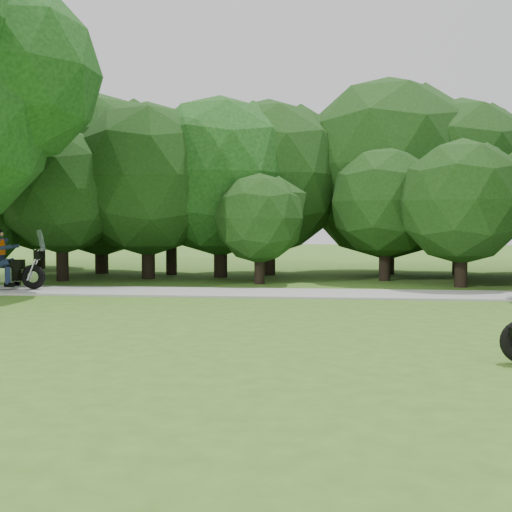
{
  "coord_description": "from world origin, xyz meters",
  "views": [
    {
      "loc": [
        0.05,
        -10.0,
        2.03
      ],
      "look_at": [
        -1.55,
        4.93,
        1.24
      ],
      "focal_mm": 45.0,
      "sensor_mm": 36.0,
      "label": 1
    }
  ],
  "objects": [
    {
      "name": "ground",
      "position": [
        0.0,
        0.0,
        0.0
      ],
      "size": [
        100.0,
        100.0,
        0.0
      ],
      "primitive_type": "plane",
      "color": "#3D651C",
      "rests_on": "ground"
    },
    {
      "name": "touring_motorcycle",
      "position": [
        -9.44,
        8.0,
        0.72
      ],
      "size": [
        2.36,
        0.67,
        1.8
      ],
      "rotation": [
        0.0,
        0.0,
        0.01
      ],
      "color": "black",
      "rests_on": "walkway"
    },
    {
      "name": "walkway",
      "position": [
        0.0,
        8.0,
        0.03
      ],
      "size": [
        60.0,
        2.2,
        0.06
      ],
      "primitive_type": "cube",
      "color": "gray",
      "rests_on": "ground"
    },
    {
      "name": "tree_line",
      "position": [
        0.36,
        14.59,
        3.61
      ],
      "size": [
        40.05,
        11.49,
        7.69
      ],
      "color": "black",
      "rests_on": "ground"
    }
  ]
}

